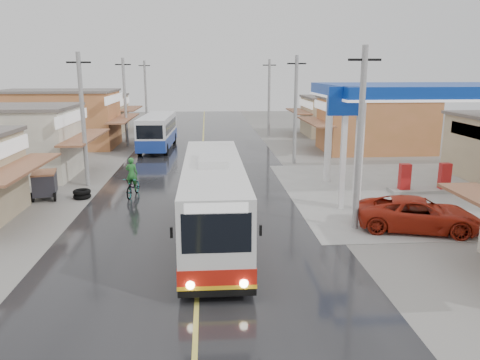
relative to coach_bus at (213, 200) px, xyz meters
The scene contains 13 objects.
ground 2.07m from the coach_bus, 123.62° to the left, with size 120.00×120.00×0.00m, color slate.
road 16.04m from the coach_bus, 92.23° to the left, with size 12.00×90.00×0.02m, color black.
centre_line 16.04m from the coach_bus, 92.23° to the left, with size 0.15×90.00×0.01m, color #D8CC4C.
shopfronts_left 23.39m from the coach_bus, 125.73° to the left, with size 11.00×44.00×5.20m, color tan, non-canonical shape.
shopfronts_right 19.42m from the coach_bus, 41.96° to the left, with size 11.00×44.00×4.80m, color #B5B09F, non-canonical shape.
utility_poles_left 18.65m from the coach_bus, 114.23° to the left, with size 1.60×50.00×8.00m, color gray, non-canonical shape.
utility_poles_right 17.25m from the coach_bus, 68.17° to the left, with size 1.60×36.00×8.00m, color gray, non-canonical shape.
coach_bus is the anchor object (origin of this frame).
second_bus 23.59m from the coach_bus, 101.23° to the left, with size 2.81×9.15×3.01m.
jeepney 9.20m from the coach_bus, ahead, with size 2.44×5.30×1.47m, color #A42210.
cyclist 8.52m from the coach_bus, 121.64° to the left, with size 1.05×2.19×2.26m.
tricycle_near 11.67m from the coach_bus, 142.55° to the left, with size 1.69×2.04×1.52m.
tyre_stack 10.12m from the coach_bus, 136.12° to the left, with size 0.98×0.98×0.50m.
Camera 1 is at (0.40, -19.65, 7.04)m, focal length 35.00 mm.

